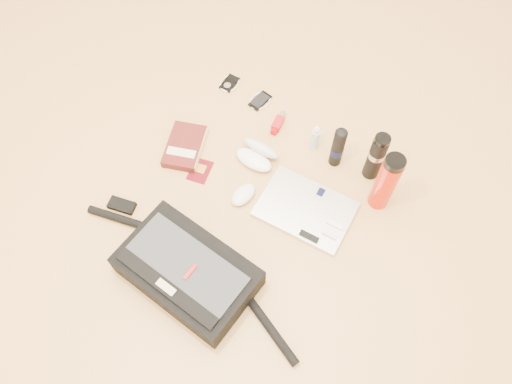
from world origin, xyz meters
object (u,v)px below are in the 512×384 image
messenger_bag (187,271)px  laptop (306,210)px  thermos_red (386,182)px  thermos_black (376,156)px  book (185,147)px

messenger_bag → laptop: bearing=67.9°
thermos_red → thermos_black: bearing=134.0°
messenger_bag → thermos_red: 0.77m
thermos_red → laptop: bearing=-134.3°
thermos_black → thermos_red: thermos_red is taller
thermos_black → thermos_red: size_ratio=0.82×
laptop → thermos_red: 0.31m
laptop → thermos_red: thermos_red is taller
thermos_black → thermos_red: bearing=-46.0°
book → thermos_red: (0.74, 0.26, 0.13)m
book → thermos_red: size_ratio=0.85×
laptop → book: 0.55m
laptop → thermos_black: size_ratio=1.56×
laptop → thermos_red: size_ratio=1.28×
book → thermos_black: size_ratio=1.03×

